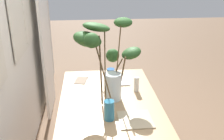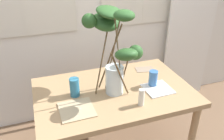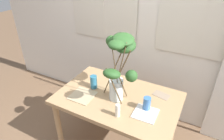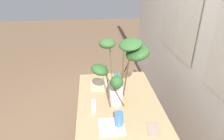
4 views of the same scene
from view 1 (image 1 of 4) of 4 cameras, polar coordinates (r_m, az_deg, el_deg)
The scene contains 9 objects.
curtain_sheer_side at distance 3.20m, azimuth -14.86°, elevation 12.29°, with size 0.60×0.03×2.54m, color white.
dining_table at distance 2.25m, azimuth -0.64°, elevation -8.26°, with size 1.26×0.82×0.73m.
vase_with_branches at distance 2.05m, azimuth -1.38°, elevation 3.51°, with size 0.45×0.57×0.68m.
drinking_glass_blue_left at distance 1.90m, azimuth -0.61°, elevation -8.74°, with size 0.08×0.08×0.15m, color teal.
drinking_glass_blue_right at distance 2.47m, azimuth -0.27°, elevation -1.22°, with size 0.07×0.07×0.14m, color #386BAD.
plate_square_left at distance 1.94m, azimuth 5.07°, elevation -10.64°, with size 0.24×0.24×0.01m, color tan.
plate_square_right at distance 2.52m, azimuth 1.17°, elevation -2.37°, with size 0.21×0.21×0.01m, color white.
napkin_folded at distance 2.55m, azimuth -6.74°, elevation -2.22°, with size 0.17×0.11×0.00m, color gray.
pillar_candle at distance 2.32m, azimuth 5.34°, elevation -3.08°, with size 0.04×0.04×0.14m.
Camera 1 is at (-1.94, 0.16, 1.78)m, focal length 42.07 mm.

